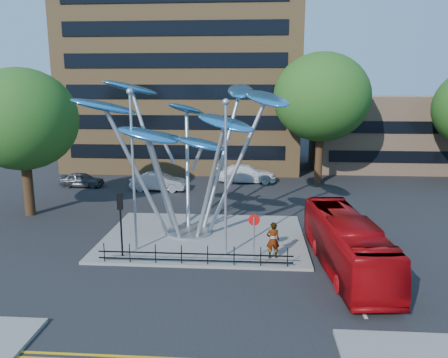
# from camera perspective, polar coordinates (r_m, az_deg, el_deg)

# --- Properties ---
(ground) EXTENTS (120.00, 120.00, 0.00)m
(ground) POSITION_cam_1_polar(r_m,az_deg,el_deg) (21.16, -1.74, -13.27)
(ground) COLOR black
(ground) RESTS_ON ground
(traffic_island) EXTENTS (12.00, 9.00, 0.15)m
(traffic_island) POSITION_cam_1_polar(r_m,az_deg,el_deg) (26.75, -2.58, -7.56)
(traffic_island) COLOR slate
(traffic_island) RESTS_ON ground
(brick_tower) EXTENTS (25.00, 15.00, 30.00)m
(brick_tower) POSITION_cam_1_polar(r_m,az_deg,el_deg) (51.99, -5.05, 18.57)
(brick_tower) COLOR olive
(brick_tower) RESTS_ON ground
(low_building_near) EXTENTS (15.00, 8.00, 8.00)m
(low_building_near) POSITION_cam_1_polar(r_m,az_deg,el_deg) (51.24, 20.03, 5.67)
(low_building_near) COLOR tan
(low_building_near) RESTS_ON ground
(tree_right) EXTENTS (8.80, 8.80, 12.11)m
(tree_right) POSITION_cam_1_polar(r_m,az_deg,el_deg) (41.48, 12.62, 10.36)
(tree_right) COLOR black
(tree_right) RESTS_ON ground
(tree_left) EXTENTS (7.60, 7.60, 10.32)m
(tree_left) POSITION_cam_1_polar(r_m,az_deg,el_deg) (33.21, -24.90, 7.05)
(tree_left) COLOR black
(tree_left) RESTS_ON ground
(leaf_sculpture) EXTENTS (12.72, 9.54, 9.51)m
(leaf_sculpture) POSITION_cam_1_polar(r_m,az_deg,el_deg) (26.11, -4.90, 7.22)
(leaf_sculpture) COLOR #9EA0A5
(leaf_sculpture) RESTS_ON traffic_island
(street_lamp_left) EXTENTS (0.36, 0.36, 8.80)m
(street_lamp_left) POSITION_cam_1_polar(r_m,az_deg,el_deg) (23.73, -11.84, 2.84)
(street_lamp_left) COLOR #9EA0A5
(street_lamp_left) RESTS_ON traffic_island
(street_lamp_right) EXTENTS (0.36, 0.36, 8.30)m
(street_lamp_right) POSITION_cam_1_polar(r_m,az_deg,el_deg) (22.43, 0.22, 1.89)
(street_lamp_right) COLOR #9EA0A5
(street_lamp_right) RESTS_ON traffic_island
(traffic_light_island) EXTENTS (0.28, 0.18, 3.42)m
(traffic_light_island) POSITION_cam_1_polar(r_m,az_deg,el_deg) (23.53, -13.39, -4.16)
(traffic_light_island) COLOR black
(traffic_light_island) RESTS_ON traffic_island
(no_entry_sign_island) EXTENTS (0.60, 0.10, 2.45)m
(no_entry_sign_island) POSITION_cam_1_polar(r_m,az_deg,el_deg) (22.72, 3.94, -6.54)
(no_entry_sign_island) COLOR #9EA0A5
(no_entry_sign_island) RESTS_ON traffic_island
(pedestrian_railing_front) EXTENTS (10.00, 0.06, 1.00)m
(pedestrian_railing_front) POSITION_cam_1_polar(r_m,az_deg,el_deg) (22.60, -3.87, -10.07)
(pedestrian_railing_front) COLOR black
(pedestrian_railing_front) RESTS_ON traffic_island
(red_bus) EXTENTS (3.12, 10.06, 2.76)m
(red_bus) POSITION_cam_1_polar(r_m,az_deg,el_deg) (22.80, 15.67, -8.08)
(red_bus) COLOR #9A070B
(red_bus) RESTS_ON ground
(pedestrian) EXTENTS (0.77, 0.56, 1.96)m
(pedestrian) POSITION_cam_1_polar(r_m,az_deg,el_deg) (23.26, 6.40, -7.93)
(pedestrian) COLOR gray
(pedestrian) RESTS_ON traffic_island
(parked_car_left) EXTENTS (3.97, 1.70, 1.34)m
(parked_car_left) POSITION_cam_1_polar(r_m,az_deg,el_deg) (41.97, -18.06, -0.08)
(parked_car_left) COLOR #42444A
(parked_car_left) RESTS_ON ground
(parked_car_mid) EXTENTS (4.91, 1.86, 1.60)m
(parked_car_mid) POSITION_cam_1_polar(r_m,az_deg,el_deg) (38.86, -8.55, -0.35)
(parked_car_mid) COLOR #B5B6BD
(parked_car_mid) RESTS_ON ground
(parked_car_right) EXTENTS (5.75, 2.49, 1.65)m
(parked_car_right) POSITION_cam_1_polar(r_m,az_deg,el_deg) (41.93, 2.93, 0.72)
(parked_car_right) COLOR white
(parked_car_right) RESTS_ON ground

